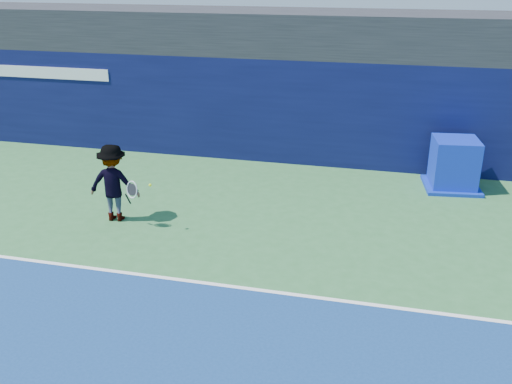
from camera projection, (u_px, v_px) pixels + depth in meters
baseline at (177, 279)px, 10.61m from camera, size 24.00×0.10×0.01m
stadium_band at (274, 31)px, 16.94m from camera, size 36.00×3.00×1.20m
back_wall_assembly at (266, 108)px, 16.82m from camera, size 36.00×1.03×3.00m
equipment_cart at (454, 166)px, 14.77m from camera, size 1.53×1.53×1.32m
tennis_player at (114, 183)px, 12.81m from camera, size 1.36×0.78×1.78m
tennis_ball at (150, 185)px, 12.15m from camera, size 0.07×0.07×0.07m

